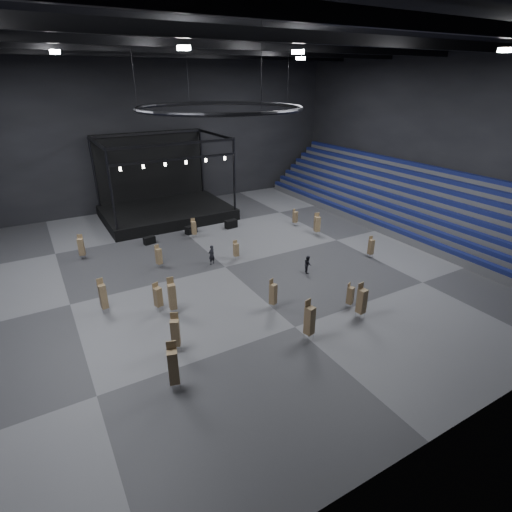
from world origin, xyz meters
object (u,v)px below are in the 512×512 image
chair_stack_0 (172,296)px  chair_stack_5 (194,228)px  flight_case_left (149,240)px  stage (164,204)px  chair_stack_8 (81,246)px  chair_stack_4 (236,249)px  chair_stack_13 (159,256)px  chair_stack_7 (175,332)px  flight_case_right (231,224)px  flight_case_mid (191,230)px  chair_stack_11 (362,300)px  chair_stack_14 (273,293)px  chair_stack_6 (158,296)px  chair_stack_2 (103,296)px  chair_stack_9 (371,247)px  chair_stack_12 (295,217)px  crew_member (308,264)px  chair_stack_1 (173,366)px  chair_stack_10 (350,295)px  chair_stack_15 (309,320)px

chair_stack_0 → chair_stack_5: (6.70, 12.80, -0.32)m
flight_case_left → stage: bearing=61.8°
stage → flight_case_left: stage is taller
chair_stack_8 → chair_stack_4: bearing=-13.2°
chair_stack_5 → chair_stack_13: chair_stack_13 is taller
chair_stack_7 → stage: bearing=98.0°
flight_case_right → chair_stack_5: 4.68m
flight_case_mid → chair_stack_11: size_ratio=0.48×
chair_stack_11 → chair_stack_14: (-4.48, 4.07, -0.19)m
chair_stack_7 → chair_stack_6: bearing=109.4°
chair_stack_0 → chair_stack_4: chair_stack_0 is taller
chair_stack_2 → chair_stack_7: chair_stack_2 is taller
flight_case_right → chair_stack_8: size_ratio=0.57×
stage → flight_case_right: size_ratio=10.69×
flight_case_right → chair_stack_9: chair_stack_9 is taller
flight_case_left → chair_stack_13: chair_stack_13 is taller
chair_stack_4 → chair_stack_9: 12.22m
chair_stack_12 → crew_member: (-5.79, -10.09, -0.26)m
crew_member → chair_stack_1: bearing=142.5°
chair_stack_8 → crew_member: bearing=-20.5°
chair_stack_2 → chair_stack_8: 10.37m
chair_stack_5 → chair_stack_12: bearing=-6.1°
flight_case_left → chair_stack_11: size_ratio=0.43×
stage → chair_stack_6: bearing=-109.4°
chair_stack_2 → stage: bearing=53.6°
chair_stack_6 → chair_stack_4: bearing=12.7°
chair_stack_1 → chair_stack_6: (1.65, 7.99, -0.34)m
stage → chair_stack_9: bearing=-59.5°
chair_stack_7 → crew_member: (13.18, 4.57, -0.57)m
chair_stack_12 → crew_member: size_ratio=1.25×
chair_stack_0 → chair_stack_8: (-4.02, 12.89, -0.19)m
chair_stack_9 → chair_stack_10: chair_stack_9 is taller
chair_stack_6 → chair_stack_12: size_ratio=1.15×
stage → chair_stack_15: stage is taller
flight_case_left → chair_stack_13: 5.84m
chair_stack_11 → chair_stack_14: 6.05m
chair_stack_13 → chair_stack_8: bearing=118.2°
flight_case_left → chair_stack_11: 22.09m
crew_member → chair_stack_9: bearing=-68.8°
chair_stack_12 → chair_stack_13: 16.58m
stage → chair_stack_10: 27.06m
chair_stack_8 → chair_stack_11: 24.77m
chair_stack_0 → chair_stack_10: 12.45m
chair_stack_0 → chair_stack_1: (-2.40, -7.11, 0.08)m
chair_stack_2 → chair_stack_9: 22.95m
chair_stack_10 → chair_stack_12: chair_stack_10 is taller
chair_stack_6 → chair_stack_14: size_ratio=0.95×
flight_case_mid → chair_stack_1: 23.14m
chair_stack_4 → chair_stack_12: chair_stack_12 is taller
chair_stack_9 → chair_stack_8: bearing=153.8°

